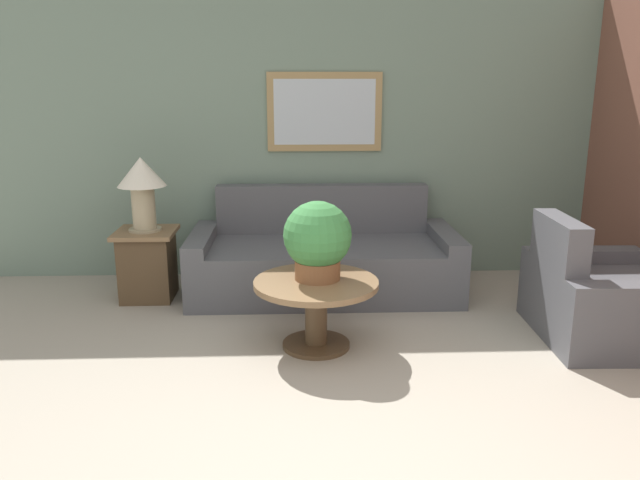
{
  "coord_description": "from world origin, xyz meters",
  "views": [
    {
      "loc": [
        -0.27,
        -2.29,
        1.79
      ],
      "look_at": [
        -0.08,
        2.35,
        0.59
      ],
      "focal_mm": 35.0,
      "sensor_mm": 36.0,
      "label": 1
    }
  ],
  "objects_px": {
    "armchair": "(600,300)",
    "side_table": "(148,264)",
    "couch_main": "(324,260)",
    "potted_plant_on_table": "(318,239)",
    "coffee_table": "(316,299)",
    "table_lamp": "(142,182)"
  },
  "relations": [
    {
      "from": "armchair",
      "to": "potted_plant_on_table",
      "type": "bearing_deg",
      "value": 92.96
    },
    {
      "from": "side_table",
      "to": "table_lamp",
      "type": "relative_size",
      "value": 0.97
    },
    {
      "from": "armchair",
      "to": "side_table",
      "type": "height_order",
      "value": "armchair"
    },
    {
      "from": "armchair",
      "to": "side_table",
      "type": "xyz_separation_m",
      "value": [
        -3.38,
        0.96,
        0.02
      ]
    },
    {
      "from": "armchair",
      "to": "side_table",
      "type": "bearing_deg",
      "value": 75.64
    },
    {
      "from": "side_table",
      "to": "couch_main",
      "type": "bearing_deg",
      "value": 4.53
    },
    {
      "from": "armchair",
      "to": "couch_main",
      "type": "bearing_deg",
      "value": 61.99
    },
    {
      "from": "potted_plant_on_table",
      "to": "couch_main",
      "type": "bearing_deg",
      "value": 85.19
    },
    {
      "from": "couch_main",
      "to": "armchair",
      "type": "xyz_separation_m",
      "value": [
        1.9,
        -1.08,
        0.0
      ]
    },
    {
      "from": "coffee_table",
      "to": "side_table",
      "type": "bearing_deg",
      "value": 142.52
    },
    {
      "from": "coffee_table",
      "to": "side_table",
      "type": "xyz_separation_m",
      "value": [
        -1.37,
        1.05,
        -0.05
      ]
    },
    {
      "from": "side_table",
      "to": "potted_plant_on_table",
      "type": "bearing_deg",
      "value": -36.22
    },
    {
      "from": "couch_main",
      "to": "armchair",
      "type": "distance_m",
      "value": 2.19
    },
    {
      "from": "couch_main",
      "to": "side_table",
      "type": "distance_m",
      "value": 1.48
    },
    {
      "from": "couch_main",
      "to": "table_lamp",
      "type": "relative_size",
      "value": 3.72
    },
    {
      "from": "armchair",
      "to": "table_lamp",
      "type": "relative_size",
      "value": 1.74
    },
    {
      "from": "couch_main",
      "to": "table_lamp",
      "type": "xyz_separation_m",
      "value": [
        -1.48,
        -0.12,
        0.71
      ]
    },
    {
      "from": "couch_main",
      "to": "coffee_table",
      "type": "bearing_deg",
      "value": -95.22
    },
    {
      "from": "couch_main",
      "to": "potted_plant_on_table",
      "type": "bearing_deg",
      "value": -94.81
    },
    {
      "from": "couch_main",
      "to": "coffee_table",
      "type": "relative_size",
      "value": 2.67
    },
    {
      "from": "couch_main",
      "to": "potted_plant_on_table",
      "type": "distance_m",
      "value": 1.23
    },
    {
      "from": "armchair",
      "to": "potted_plant_on_table",
      "type": "height_order",
      "value": "potted_plant_on_table"
    }
  ]
}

